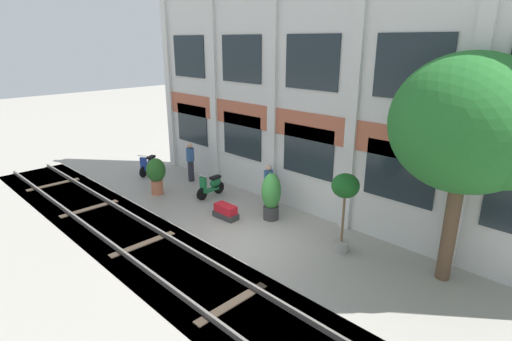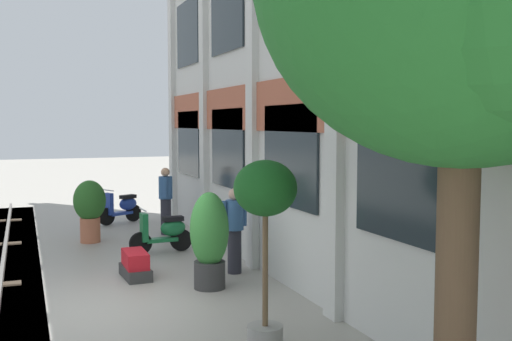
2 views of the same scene
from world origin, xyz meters
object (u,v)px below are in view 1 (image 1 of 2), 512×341
(potted_plant_square_trough, at_px, (226,212))
(resident_watching_tracks, at_px, (268,184))
(potted_plant_stone_basin, at_px, (271,195))
(potted_plant_low_pan, at_px, (345,194))
(resident_by_doorway, at_px, (190,161))
(scooter_near_curb, at_px, (149,164))
(potted_plant_glazed_jar, at_px, (156,173))
(scooter_second_parked, at_px, (212,185))
(broadleaf_tree, at_px, (467,128))

(potted_plant_square_trough, xyz_separation_m, resident_watching_tracks, (0.32, 1.79, 0.62))
(potted_plant_stone_basin, bearing_deg, potted_plant_low_pan, -3.49)
(resident_by_doorway, bearing_deg, scooter_near_curb, -57.08)
(scooter_near_curb, height_order, resident_by_doorway, resident_by_doorway)
(resident_watching_tracks, bearing_deg, potted_plant_stone_basin, 125.63)
(potted_plant_low_pan, bearing_deg, potted_plant_square_trough, -167.82)
(potted_plant_glazed_jar, height_order, scooter_near_curb, potted_plant_glazed_jar)
(scooter_second_parked, height_order, resident_watching_tracks, resident_watching_tracks)
(potted_plant_square_trough, relative_size, resident_by_doorway, 0.55)
(broadleaf_tree, height_order, scooter_second_parked, broadleaf_tree)
(potted_plant_stone_basin, distance_m, potted_plant_glazed_jar, 5.00)
(broadleaf_tree, relative_size, resident_by_doorway, 3.34)
(potted_plant_low_pan, height_order, potted_plant_stone_basin, potted_plant_low_pan)
(resident_watching_tracks, bearing_deg, scooter_near_curb, -2.92)
(potted_plant_low_pan, bearing_deg, scooter_near_curb, -179.03)
(scooter_near_curb, xyz_separation_m, resident_by_doorway, (2.15, 0.75, 0.47))
(resident_by_doorway, bearing_deg, potted_plant_square_trough, 83.43)
(potted_plant_stone_basin, distance_m, resident_by_doorway, 5.10)
(potted_plant_low_pan, xyz_separation_m, scooter_second_parked, (-5.98, 0.08, -1.32))
(potted_plant_stone_basin, xyz_separation_m, scooter_second_parked, (-3.05, -0.10, -0.42))
(broadleaf_tree, height_order, potted_plant_square_trough, broadleaf_tree)
(potted_plant_low_pan, distance_m, potted_plant_glazed_jar, 7.86)
(broadleaf_tree, bearing_deg, potted_plant_glazed_jar, -169.20)
(potted_plant_glazed_jar, distance_m, resident_watching_tracks, 4.53)
(broadleaf_tree, xyz_separation_m, scooter_second_parked, (-8.59, -0.60, -3.48))
(broadleaf_tree, distance_m, scooter_second_parked, 9.29)
(scooter_near_curb, xyz_separation_m, resident_watching_tracks, (6.42, 1.08, 0.41))
(scooter_near_curb, relative_size, resident_watching_tracks, 0.80)
(scooter_near_curb, bearing_deg, potted_plant_square_trough, 55.92)
(broadleaf_tree, height_order, potted_plant_stone_basin, broadleaf_tree)
(potted_plant_square_trough, relative_size, scooter_near_curb, 0.74)
(scooter_second_parked, bearing_deg, potted_plant_low_pan, 85.11)
(scooter_near_curb, distance_m, resident_watching_tracks, 6.53)
(scooter_near_curb, bearing_deg, resident_watching_tracks, 72.07)
(broadleaf_tree, xyz_separation_m, resident_by_doorway, (-10.62, -0.10, -3.01))
(scooter_near_curb, bearing_deg, resident_by_doorway, 81.74)
(potted_plant_stone_basin, bearing_deg, resident_watching_tracks, 138.10)
(potted_plant_low_pan, distance_m, scooter_second_parked, 6.12)
(potted_plant_low_pan, bearing_deg, resident_watching_tracks, 166.34)
(resident_by_doorway, height_order, resident_watching_tracks, resident_by_doorway)
(scooter_second_parked, height_order, resident_by_doorway, resident_by_doorway)
(potted_plant_low_pan, distance_m, resident_by_doorway, 8.07)
(potted_plant_glazed_jar, xyz_separation_m, scooter_second_parked, (1.73, 1.37, -0.41))
(potted_plant_square_trough, xyz_separation_m, potted_plant_stone_basin, (1.14, 1.05, 0.62))
(resident_watching_tracks, bearing_deg, potted_plant_low_pan, 153.87)
(potted_plant_square_trough, distance_m, potted_plant_stone_basin, 1.67)
(scooter_second_parked, bearing_deg, potted_plant_square_trough, 59.34)
(broadleaf_tree, distance_m, potted_plant_square_trough, 7.78)
(potted_plant_square_trough, relative_size, potted_plant_glazed_jar, 0.64)
(potted_plant_stone_basin, relative_size, resident_watching_tracks, 1.03)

